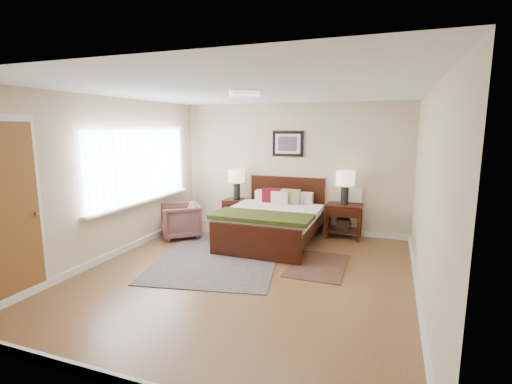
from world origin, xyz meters
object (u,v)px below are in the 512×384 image
at_px(nightstand_left, 236,205).
at_px(rug_persian, 220,256).
at_px(lamp_left, 237,179).
at_px(lamp_right, 345,181).
at_px(bed, 273,216).
at_px(nightstand_right, 344,218).
at_px(armchair, 181,221).

xyz_separation_m(nightstand_left, rug_persian, (0.44, -1.71, -0.46)).
distance_m(lamp_left, lamp_right, 2.16).
bearing_deg(rug_persian, nightstand_left, 93.49).
xyz_separation_m(bed, lamp_right, (1.15, 0.73, 0.58)).
relative_size(bed, nightstand_right, 3.06).
relative_size(lamp_left, armchair, 0.88).
bearing_deg(rug_persian, lamp_right, 34.30).
relative_size(bed, lamp_left, 3.20).
xyz_separation_m(bed, nightstand_left, (-1.01, 0.71, -0.02)).
xyz_separation_m(lamp_left, rug_persian, (0.44, -1.73, -1.01)).
distance_m(armchair, rug_persian, 1.39).
bearing_deg(lamp_right, nightstand_left, -179.45).
xyz_separation_m(nightstand_right, armchair, (-2.87, -1.01, -0.06)).
relative_size(nightstand_right, armchair, 0.92).
height_order(nightstand_left, armchair, armchair).
relative_size(lamp_left, lamp_right, 1.00).
distance_m(nightstand_right, lamp_right, 0.68).
distance_m(bed, lamp_right, 1.48).
xyz_separation_m(nightstand_left, lamp_right, (2.16, 0.02, 0.60)).
bearing_deg(armchair, lamp_left, 107.21).
bearing_deg(rug_persian, nightstand_right, 34.09).
distance_m(lamp_right, rug_persian, 2.66).
height_order(nightstand_left, rug_persian, nightstand_left).
bearing_deg(lamp_left, bed, -35.95).
distance_m(lamp_right, armchair, 3.13).
height_order(lamp_left, armchair, lamp_left).
distance_m(bed, rug_persian, 1.25).
relative_size(nightstand_right, lamp_left, 1.05).
bearing_deg(bed, lamp_left, 144.05).
height_order(lamp_left, lamp_right, lamp_right).
bearing_deg(lamp_right, lamp_left, 180.00).
bearing_deg(armchair, nightstand_left, 106.66).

